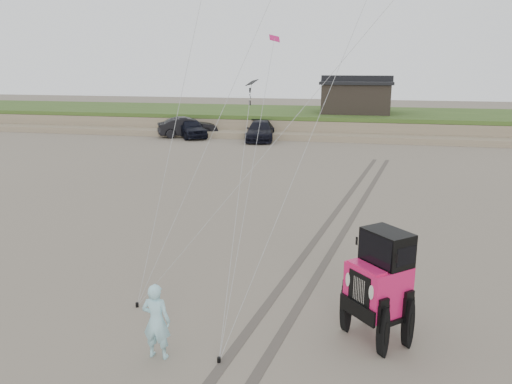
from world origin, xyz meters
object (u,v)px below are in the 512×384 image
(cabin, at_px, (356,96))
(man, at_px, (156,321))
(truck_c, at_px, (260,131))
(truck_b, at_px, (188,127))
(truck_a, at_px, (190,128))
(jeep, at_px, (377,298))

(cabin, distance_m, man, 38.72)
(cabin, bearing_deg, truck_c, -135.01)
(cabin, bearing_deg, truck_b, -154.39)
(truck_c, xyz_separation_m, man, (4.26, -31.08, 0.07))
(truck_a, height_order, truck_c, truck_a)
(truck_a, xyz_separation_m, jeep, (15.03, -29.74, 0.21))
(cabin, relative_size, truck_a, 1.32)
(jeep, bearing_deg, cabin, 139.84)
(truck_b, bearing_deg, truck_c, -123.01)
(cabin, xyz_separation_m, man, (-3.19, -38.51, -2.39))
(cabin, relative_size, man, 3.77)
(truck_c, bearing_deg, truck_a, 168.63)
(cabin, relative_size, truck_b, 1.27)
(man, bearing_deg, truck_b, -71.01)
(truck_c, distance_m, man, 31.37)
(cabin, height_order, truck_c, cabin)
(truck_b, height_order, truck_c, truck_b)
(truck_a, xyz_separation_m, man, (10.46, -31.47, 0.02))
(jeep, height_order, man, jeep)
(truck_c, relative_size, jeep, 0.97)
(truck_c, height_order, man, man)
(cabin, distance_m, truck_c, 10.80)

